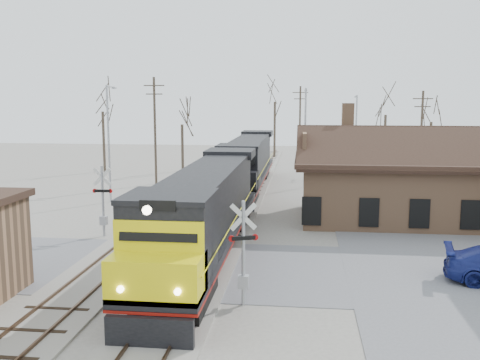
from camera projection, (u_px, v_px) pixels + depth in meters
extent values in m
plane|color=#9A958B|center=(200.00, 268.00, 26.13)|extent=(140.00, 140.00, 0.00)
cube|color=slate|center=(200.00, 267.00, 26.12)|extent=(60.00, 9.00, 0.03)
cube|color=#9A958B|center=(237.00, 206.00, 40.85)|extent=(3.40, 90.00, 0.12)
cube|color=#473323|center=(228.00, 205.00, 40.91)|extent=(0.08, 90.00, 0.14)
cube|color=#473323|center=(247.00, 205.00, 40.75)|extent=(0.08, 90.00, 0.14)
cube|color=#9A958B|center=(180.00, 205.00, 41.37)|extent=(3.40, 90.00, 0.12)
cube|color=#473323|center=(171.00, 203.00, 41.43)|extent=(0.08, 90.00, 0.14)
cube|color=#473323|center=(189.00, 204.00, 41.27)|extent=(0.08, 90.00, 0.14)
cube|color=#A07352|center=(407.00, 191.00, 36.23)|extent=(14.00, 8.00, 4.00)
cube|color=black|center=(409.00, 160.00, 35.91)|extent=(15.20, 9.20, 0.30)
cube|color=black|center=(417.00, 149.00, 33.50)|extent=(15.00, 4.71, 2.66)
cube|color=black|center=(403.00, 143.00, 38.02)|extent=(15.00, 4.71, 2.66)
cube|color=#A07352|center=(348.00, 119.00, 37.44)|extent=(0.80, 0.80, 2.20)
cube|color=black|center=(177.00, 292.00, 21.24)|extent=(2.65, 4.25, 1.06)
cube|color=black|center=(226.00, 217.00, 34.80)|extent=(2.65, 4.25, 1.06)
cube|color=black|center=(207.00, 229.00, 27.89)|extent=(3.19, 21.24, 0.37)
cube|color=maroon|center=(207.00, 234.00, 27.93)|extent=(3.21, 21.24, 0.13)
cube|color=black|center=(211.00, 194.00, 28.95)|extent=(2.76, 15.40, 2.97)
cube|color=black|center=(169.00, 237.00, 19.93)|extent=(3.19, 2.97, 2.97)
cube|color=yellow|center=(157.00, 276.00, 18.29)|extent=(3.19, 1.91, 1.49)
cube|color=black|center=(149.00, 333.00, 17.49)|extent=(2.97, 0.25, 1.06)
cylinder|color=#FFF2CC|center=(147.00, 210.00, 16.96)|extent=(0.30, 0.10, 0.30)
cube|color=black|center=(240.00, 195.00, 42.59)|extent=(2.65, 4.25, 1.06)
cube|color=black|center=(255.00, 172.00, 56.15)|extent=(2.65, 4.25, 1.06)
cube|color=black|center=(249.00, 173.00, 49.24)|extent=(3.19, 21.24, 0.37)
cube|color=maroon|center=(249.00, 175.00, 49.28)|extent=(3.21, 21.24, 0.13)
cube|color=black|center=(250.00, 154.00, 50.30)|extent=(2.76, 15.40, 2.97)
cube|color=black|center=(239.00, 166.00, 41.28)|extent=(3.19, 2.97, 2.97)
cube|color=black|center=(236.00, 181.00, 39.64)|extent=(3.19, 1.91, 1.49)
cube|color=black|center=(234.00, 205.00, 38.84)|extent=(2.97, 0.25, 1.06)
cylinder|color=#A5A8AD|center=(243.00, 253.00, 21.13)|extent=(0.15, 0.15, 4.24)
cube|color=silver|center=(243.00, 217.00, 20.91)|extent=(1.06, 0.42, 1.11)
cube|color=silver|center=(243.00, 217.00, 20.91)|extent=(1.06, 0.42, 1.11)
cube|color=black|center=(243.00, 238.00, 21.04)|extent=(0.95, 0.47, 0.16)
cylinder|color=#B20C0C|center=(232.00, 239.00, 20.93)|extent=(0.27, 0.16, 0.25)
cylinder|color=#B20C0C|center=(255.00, 237.00, 21.15)|extent=(0.27, 0.16, 0.25)
cube|color=#A5A8AD|center=(243.00, 282.00, 21.31)|extent=(0.42, 0.32, 0.53)
cylinder|color=#A5A8AD|center=(103.00, 201.00, 31.88)|extent=(0.15, 0.15, 4.25)
cube|color=silver|center=(102.00, 177.00, 31.66)|extent=(1.11, 0.07, 1.11)
cube|color=silver|center=(102.00, 177.00, 31.66)|extent=(1.11, 0.07, 1.11)
cube|color=black|center=(103.00, 191.00, 31.79)|extent=(0.96, 0.18, 0.16)
cylinder|color=#B20C0C|center=(110.00, 191.00, 31.75)|extent=(0.26, 0.09, 0.26)
cylinder|color=#B20C0C|center=(95.00, 191.00, 31.83)|extent=(0.26, 0.09, 0.26)
cube|color=#A5A8AD|center=(104.00, 221.00, 32.06)|extent=(0.43, 0.32, 0.53)
cylinder|color=#A5A8AD|center=(109.00, 144.00, 42.18)|extent=(0.18, 0.18, 9.26)
cylinder|color=#A5A8AD|center=(111.00, 87.00, 42.39)|extent=(0.12, 1.80, 0.12)
cube|color=#A5A8AD|center=(114.00, 88.00, 43.19)|extent=(0.25, 0.50, 0.12)
cylinder|color=#A5A8AD|center=(305.00, 138.00, 49.14)|extent=(0.18, 0.18, 9.19)
cylinder|color=#A5A8AD|center=(306.00, 89.00, 49.36)|extent=(0.12, 1.80, 0.12)
cube|color=#A5A8AD|center=(306.00, 90.00, 50.16)|extent=(0.25, 0.50, 0.12)
cylinder|color=#A5A8AD|center=(356.00, 134.00, 59.59)|extent=(0.18, 0.18, 8.62)
cylinder|color=#A5A8AD|center=(356.00, 96.00, 59.84)|extent=(0.12, 1.80, 0.12)
cube|color=#A5A8AD|center=(356.00, 97.00, 60.64)|extent=(0.25, 0.50, 0.12)
cylinder|color=#382D23|center=(155.00, 131.00, 51.25)|extent=(0.24, 0.24, 10.25)
cube|color=#382D23|center=(154.00, 86.00, 50.61)|extent=(2.00, 0.10, 0.10)
cube|color=#382D23|center=(154.00, 94.00, 50.73)|extent=(1.60, 0.10, 0.10)
cylinder|color=#382D23|center=(300.00, 125.00, 68.59)|extent=(0.24, 0.24, 9.82)
cube|color=#382D23|center=(300.00, 92.00, 67.98)|extent=(2.00, 0.10, 0.10)
cube|color=#382D23|center=(300.00, 99.00, 68.10)|extent=(1.60, 0.10, 0.10)
cylinder|color=#382D23|center=(421.00, 135.00, 54.66)|extent=(0.24, 0.24, 9.03)
cube|color=#382D23|center=(423.00, 99.00, 54.10)|extent=(2.00, 0.10, 0.10)
cube|color=#382D23|center=(423.00, 107.00, 54.22)|extent=(1.60, 0.10, 0.10)
cylinder|color=#382D23|center=(104.00, 142.00, 60.50)|extent=(0.32, 0.32, 6.80)
cylinder|color=#382D23|center=(182.00, 148.00, 61.21)|extent=(0.32, 0.32, 5.33)
cylinder|color=#382D23|center=(275.00, 130.00, 75.01)|extent=(0.32, 0.32, 7.81)
cylinder|color=#382D23|center=(385.00, 141.00, 65.29)|extent=(0.32, 0.32, 6.30)
cylinder|color=#382D23|center=(430.00, 145.00, 63.10)|extent=(0.32, 0.32, 5.54)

